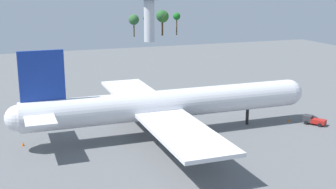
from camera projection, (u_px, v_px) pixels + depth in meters
The scene contains 7 objects.
ground_plane at pixel (168, 134), 95.81m from camera, with size 263.25×263.25×0.00m, color slate.
cargo_airplane at pixel (166, 105), 94.11m from camera, with size 65.81×58.56×19.26m.
catering_truck at pixel (313, 120), 101.92m from camera, with size 4.40×5.21×1.95m.
safety_cone_nose at pixel (289, 120), 104.13m from camera, with size 0.57×0.57×0.82m, color orange.
safety_cone_tail at pixel (23, 144), 88.45m from camera, with size 0.55×0.55×0.78m, color orange.
control_tower at pixel (149, 11), 245.08m from camera, with size 11.09×11.09×27.30m.
tree_line_backdrop at pixel (78, 21), 258.33m from camera, with size 150.51×7.46×15.83m.
Camera 1 is at (-31.34, -85.40, 31.21)m, focal length 47.70 mm.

